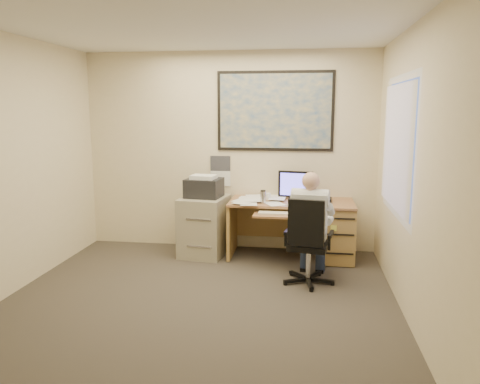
# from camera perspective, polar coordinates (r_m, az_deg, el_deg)

# --- Properties ---
(room_shell) EXTENTS (4.00, 4.50, 2.70)m
(room_shell) POSITION_cam_1_polar(r_m,az_deg,el_deg) (4.27, -6.17, 2.27)
(room_shell) COLOR #39342C
(room_shell) RESTS_ON ground
(desk) EXTENTS (1.60, 0.97, 1.12)m
(desk) POSITION_cam_1_polar(r_m,az_deg,el_deg) (6.18, 9.26, -3.94)
(desk) COLOR #9E6C43
(desk) RESTS_ON ground
(world_map) EXTENTS (1.56, 0.03, 1.06)m
(world_map) POSITION_cam_1_polar(r_m,az_deg,el_deg) (6.35, 4.30, 9.80)
(world_map) COLOR #1E4C93
(world_map) RESTS_ON room_shell
(wall_calendar) EXTENTS (0.28, 0.01, 0.42)m
(wall_calendar) POSITION_cam_1_polar(r_m,az_deg,el_deg) (6.50, -2.41, 2.57)
(wall_calendar) COLOR white
(wall_calendar) RESTS_ON room_shell
(window_blinds) EXTENTS (0.06, 1.40, 1.30)m
(window_blinds) POSITION_cam_1_polar(r_m,az_deg,el_deg) (5.01, 18.74, 5.23)
(window_blinds) COLOR #EFE7CF
(window_blinds) RESTS_ON room_shell
(filing_cabinet) EXTENTS (0.64, 0.73, 1.08)m
(filing_cabinet) POSITION_cam_1_polar(r_m,az_deg,el_deg) (6.26, -4.36, -3.48)
(filing_cabinet) COLOR #A29B83
(filing_cabinet) RESTS_ON ground
(office_chair) EXTENTS (0.69, 0.69, 0.99)m
(office_chair) POSITION_cam_1_polar(r_m,az_deg,el_deg) (5.29, 8.44, -8.09)
(office_chair) COLOR black
(office_chair) RESTS_ON ground
(person) EXTENTS (0.62, 0.81, 1.25)m
(person) POSITION_cam_1_polar(r_m,az_deg,el_deg) (5.27, 8.44, -4.34)
(person) COLOR silver
(person) RESTS_ON office_chair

